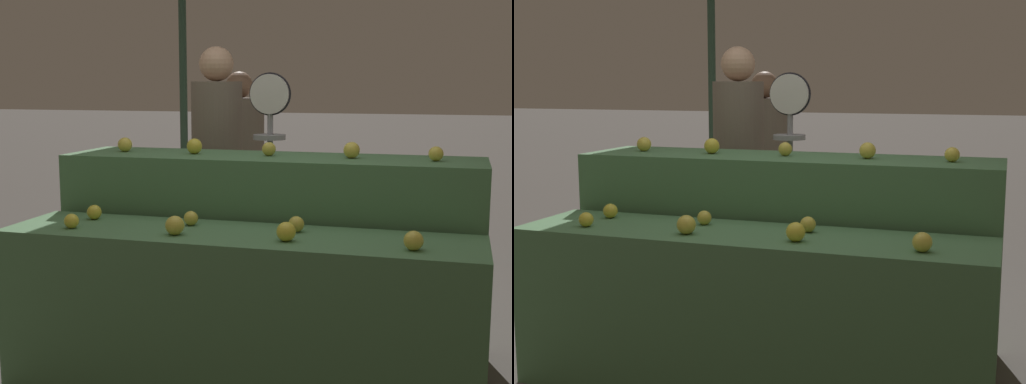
% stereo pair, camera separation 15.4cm
% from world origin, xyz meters
% --- Properties ---
extents(display_counter_front, '(2.26, 0.55, 0.78)m').
position_xyz_m(display_counter_front, '(0.00, 0.00, 0.39)').
color(display_counter_front, '#4C7A4C').
rests_on(display_counter_front, ground_plane).
extents(display_counter_back, '(2.26, 0.55, 1.08)m').
position_xyz_m(display_counter_back, '(0.00, 0.60, 0.54)').
color(display_counter_back, '#4C7A4C').
rests_on(display_counter_back, ground_plane).
extents(apple_front_0, '(0.07, 0.07, 0.07)m').
position_xyz_m(apple_front_0, '(-0.80, -0.12, 0.82)').
color(apple_front_0, gold).
rests_on(apple_front_0, display_counter_front).
extents(apple_front_1, '(0.09, 0.09, 0.09)m').
position_xyz_m(apple_front_1, '(-0.26, -0.12, 0.83)').
color(apple_front_1, gold).
rests_on(apple_front_1, display_counter_front).
extents(apple_front_2, '(0.09, 0.09, 0.09)m').
position_xyz_m(apple_front_2, '(0.26, -0.10, 0.83)').
color(apple_front_2, gold).
rests_on(apple_front_2, display_counter_front).
extents(apple_front_3, '(0.08, 0.08, 0.08)m').
position_xyz_m(apple_front_3, '(0.81, -0.12, 0.82)').
color(apple_front_3, gold).
rests_on(apple_front_3, display_counter_front).
extents(apple_front_4, '(0.08, 0.08, 0.08)m').
position_xyz_m(apple_front_4, '(-0.81, 0.12, 0.82)').
color(apple_front_4, gold).
rests_on(apple_front_4, display_counter_front).
extents(apple_front_5, '(0.07, 0.07, 0.07)m').
position_xyz_m(apple_front_5, '(-0.27, 0.11, 0.82)').
color(apple_front_5, gold).
rests_on(apple_front_5, display_counter_front).
extents(apple_front_6, '(0.08, 0.08, 0.08)m').
position_xyz_m(apple_front_6, '(0.26, 0.10, 0.82)').
color(apple_front_6, gold).
rests_on(apple_front_6, display_counter_front).
extents(apple_back_0, '(0.08, 0.08, 0.08)m').
position_xyz_m(apple_back_0, '(-0.86, 0.60, 1.12)').
color(apple_back_0, yellow).
rests_on(apple_back_0, display_counter_back).
extents(apple_back_1, '(0.09, 0.09, 0.09)m').
position_xyz_m(apple_back_1, '(-0.43, 0.59, 1.13)').
color(apple_back_1, gold).
rests_on(apple_back_1, display_counter_back).
extents(apple_back_2, '(0.08, 0.08, 0.08)m').
position_xyz_m(apple_back_2, '(-0.01, 0.60, 1.12)').
color(apple_back_2, gold).
rests_on(apple_back_2, display_counter_back).
extents(apple_back_3, '(0.09, 0.09, 0.09)m').
position_xyz_m(apple_back_3, '(0.44, 0.61, 1.13)').
color(apple_back_3, yellow).
rests_on(apple_back_3, display_counter_back).
extents(apple_back_4, '(0.08, 0.08, 0.08)m').
position_xyz_m(apple_back_4, '(0.87, 0.59, 1.12)').
color(apple_back_4, yellow).
rests_on(apple_back_4, display_counter_back).
extents(produce_scale, '(0.26, 0.20, 1.54)m').
position_xyz_m(produce_scale, '(-0.14, 1.11, 1.11)').
color(produce_scale, '#99999E').
rests_on(produce_scale, ground_plane).
extents(person_vendor_at_scale, '(0.43, 0.43, 1.71)m').
position_xyz_m(person_vendor_at_scale, '(-0.55, 1.31, 0.99)').
color(person_vendor_at_scale, '#2D2D38').
rests_on(person_vendor_at_scale, ground_plane).
extents(person_customer_left, '(0.44, 0.44, 1.56)m').
position_xyz_m(person_customer_left, '(-0.67, 2.17, 0.89)').
color(person_customer_left, '#2D2D38').
rests_on(person_customer_left, ground_plane).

